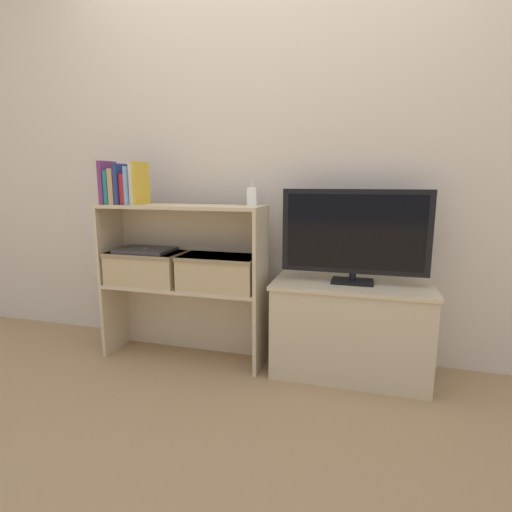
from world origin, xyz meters
TOP-DOWN VIEW (x-y plane):
  - ground_plane at (0.00, 0.00)m, footprint 16.00×16.00m
  - wall_back at (0.00, 0.44)m, footprint 10.00×0.05m
  - tv_stand at (0.53, 0.20)m, footprint 0.85×0.42m
  - tv at (0.53, 0.20)m, footprint 0.77×0.14m
  - bookshelf_lower_tier at (-0.45, 0.20)m, footprint 0.98×0.29m
  - bookshelf_upper_tier at (-0.45, 0.20)m, footprint 0.98×0.29m
  - book_plum at (-0.90, 0.10)m, footprint 0.03×0.15m
  - book_teal at (-0.86, 0.10)m, footprint 0.02×0.15m
  - book_tan at (-0.83, 0.10)m, footprint 0.03×0.15m
  - book_navy at (-0.80, 0.10)m, footprint 0.02×0.15m
  - book_crimson at (-0.76, 0.10)m, footprint 0.04×0.12m
  - book_skyblue at (-0.73, 0.10)m, footprint 0.02×0.15m
  - book_ivory at (-0.70, 0.10)m, footprint 0.03×0.12m
  - book_mustard at (-0.67, 0.10)m, footprint 0.02×0.16m
  - baby_monitor at (-0.02, 0.14)m, footprint 0.05×0.03m
  - storage_basket_left at (-0.68, 0.13)m, footprint 0.45×0.25m
  - storage_basket_right at (-0.22, 0.13)m, footprint 0.45×0.25m
  - laptop at (-0.68, 0.13)m, footprint 0.32×0.23m

SIDE VIEW (x-z plane):
  - ground_plane at x=0.00m, z-range 0.00..0.00m
  - tv_stand at x=0.53m, z-range 0.00..0.52m
  - bookshelf_lower_tier at x=-0.45m, z-range 0.06..0.51m
  - storage_basket_left at x=-0.68m, z-range 0.46..0.66m
  - storage_basket_right at x=-0.22m, z-range 0.46..0.66m
  - laptop at x=-0.68m, z-range 0.64..0.67m
  - bookshelf_upper_tier at x=-0.45m, z-range 0.51..0.99m
  - tv at x=0.53m, z-range 0.54..1.04m
  - baby_monitor at x=-0.02m, z-range 0.91..1.05m
  - book_crimson at x=-0.76m, z-range 0.93..1.10m
  - book_teal at x=-0.86m, z-range 0.93..1.12m
  - book_tan at x=-0.83m, z-range 0.93..1.13m
  - book_skyblue at x=-0.73m, z-range 0.93..1.14m
  - book_ivory at x=-0.70m, z-range 0.93..1.16m
  - book_navy at x=-0.80m, z-range 0.93..1.16m
  - book_mustard at x=-0.67m, z-range 0.93..1.17m
  - book_plum at x=-0.90m, z-range 0.93..1.18m
  - wall_back at x=0.00m, z-range 0.00..2.40m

